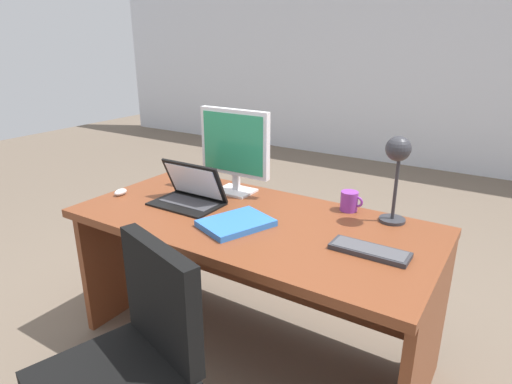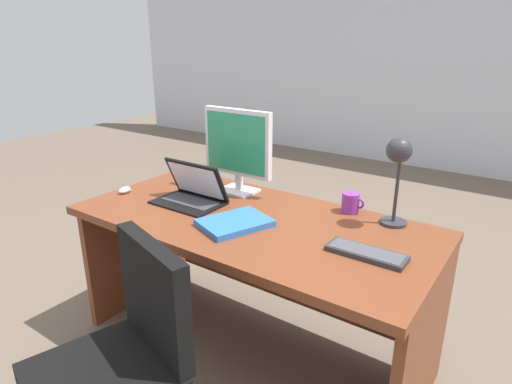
{
  "view_description": "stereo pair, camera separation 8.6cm",
  "coord_description": "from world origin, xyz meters",
  "px_view_note": "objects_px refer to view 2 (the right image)",
  "views": [
    {
      "loc": [
        1.04,
        -1.58,
        1.54
      ],
      "look_at": [
        0.0,
        0.04,
        0.86
      ],
      "focal_mm": 30.58,
      "sensor_mm": 36.0,
      "label": 1
    },
    {
      "loc": [
        1.11,
        -1.53,
        1.54
      ],
      "look_at": [
        0.0,
        0.04,
        0.86
      ],
      "focal_mm": 30.58,
      "sensor_mm": 36.0,
      "label": 2
    }
  ],
  "objects_px": {
    "keyboard": "(366,253)",
    "mouse": "(125,190)",
    "desk_lamp": "(398,162)",
    "book": "(235,223)",
    "monitor": "(237,146)",
    "desk": "(257,252)",
    "laptop": "(193,190)",
    "coffee_mug": "(351,203)"
  },
  "relations": [
    {
      "from": "desk",
      "to": "mouse",
      "type": "bearing_deg",
      "value": -168.47
    },
    {
      "from": "desk",
      "to": "desk_lamp",
      "type": "distance_m",
      "value": 0.8
    },
    {
      "from": "keyboard",
      "to": "laptop",
      "type": "bearing_deg",
      "value": 177.05
    },
    {
      "from": "mouse",
      "to": "desk_lamp",
      "type": "distance_m",
      "value": 1.43
    },
    {
      "from": "monitor",
      "to": "coffee_mug",
      "type": "bearing_deg",
      "value": 7.15
    },
    {
      "from": "keyboard",
      "to": "mouse",
      "type": "xyz_separation_m",
      "value": [
        -1.36,
        -0.07,
        0.01
      ]
    },
    {
      "from": "mouse",
      "to": "desk_lamp",
      "type": "bearing_deg",
      "value": 16.95
    },
    {
      "from": "book",
      "to": "coffee_mug",
      "type": "xyz_separation_m",
      "value": [
        0.36,
        0.45,
        0.03
      ]
    },
    {
      "from": "desk",
      "to": "book",
      "type": "relative_size",
      "value": 4.7
    },
    {
      "from": "laptop",
      "to": "keyboard",
      "type": "distance_m",
      "value": 0.96
    },
    {
      "from": "desk_lamp",
      "to": "book",
      "type": "relative_size",
      "value": 1.12
    },
    {
      "from": "laptop",
      "to": "desk_lamp",
      "type": "distance_m",
      "value": 1.01
    },
    {
      "from": "keyboard",
      "to": "desk",
      "type": "bearing_deg",
      "value": 171.49
    },
    {
      "from": "desk_lamp",
      "to": "book",
      "type": "bearing_deg",
      "value": -144.78
    },
    {
      "from": "desk",
      "to": "book",
      "type": "xyz_separation_m",
      "value": [
        -0.01,
        -0.16,
        0.21
      ]
    },
    {
      "from": "laptop",
      "to": "book",
      "type": "bearing_deg",
      "value": -18.18
    },
    {
      "from": "coffee_mug",
      "to": "book",
      "type": "bearing_deg",
      "value": -128.57
    },
    {
      "from": "book",
      "to": "coffee_mug",
      "type": "relative_size",
      "value": 3.25
    },
    {
      "from": "desk",
      "to": "keyboard",
      "type": "xyz_separation_m",
      "value": [
        0.59,
        -0.09,
        0.21
      ]
    },
    {
      "from": "monitor",
      "to": "coffee_mug",
      "type": "relative_size",
      "value": 4.06
    },
    {
      "from": "laptop",
      "to": "coffee_mug",
      "type": "bearing_deg",
      "value": 24.68
    },
    {
      "from": "mouse",
      "to": "coffee_mug",
      "type": "height_order",
      "value": "coffee_mug"
    },
    {
      "from": "book",
      "to": "coffee_mug",
      "type": "distance_m",
      "value": 0.58
    },
    {
      "from": "monitor",
      "to": "keyboard",
      "type": "bearing_deg",
      "value": -19.43
    },
    {
      "from": "mouse",
      "to": "coffee_mug",
      "type": "relative_size",
      "value": 0.69
    },
    {
      "from": "coffee_mug",
      "to": "desk",
      "type": "bearing_deg",
      "value": -139.89
    },
    {
      "from": "desk",
      "to": "monitor",
      "type": "relative_size",
      "value": 3.76
    },
    {
      "from": "book",
      "to": "laptop",
      "type": "bearing_deg",
      "value": 161.82
    },
    {
      "from": "laptop",
      "to": "desk",
      "type": "bearing_deg",
      "value": 5.79
    },
    {
      "from": "mouse",
      "to": "book",
      "type": "distance_m",
      "value": 0.76
    },
    {
      "from": "keyboard",
      "to": "coffee_mug",
      "type": "xyz_separation_m",
      "value": [
        -0.23,
        0.38,
        0.04
      ]
    },
    {
      "from": "desk",
      "to": "monitor",
      "type": "xyz_separation_m",
      "value": [
        -0.28,
        0.22,
        0.46
      ]
    },
    {
      "from": "monitor",
      "to": "mouse",
      "type": "bearing_deg",
      "value": -142.85
    },
    {
      "from": "monitor",
      "to": "mouse",
      "type": "relative_size",
      "value": 5.87
    },
    {
      "from": "monitor",
      "to": "keyboard",
      "type": "relative_size",
      "value": 1.47
    },
    {
      "from": "mouse",
      "to": "book",
      "type": "relative_size",
      "value": 0.21
    },
    {
      "from": "monitor",
      "to": "coffee_mug",
      "type": "xyz_separation_m",
      "value": [
        0.63,
        0.08,
        -0.21
      ]
    },
    {
      "from": "desk",
      "to": "monitor",
      "type": "bearing_deg",
      "value": 142.03
    },
    {
      "from": "desk",
      "to": "coffee_mug",
      "type": "xyz_separation_m",
      "value": [
        0.35,
        0.3,
        0.25
      ]
    },
    {
      "from": "coffee_mug",
      "to": "laptop",
      "type": "bearing_deg",
      "value": -155.32
    },
    {
      "from": "laptop",
      "to": "desk_lamp",
      "type": "height_order",
      "value": "desk_lamp"
    },
    {
      "from": "laptop",
      "to": "book",
      "type": "distance_m",
      "value": 0.39
    }
  ]
}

